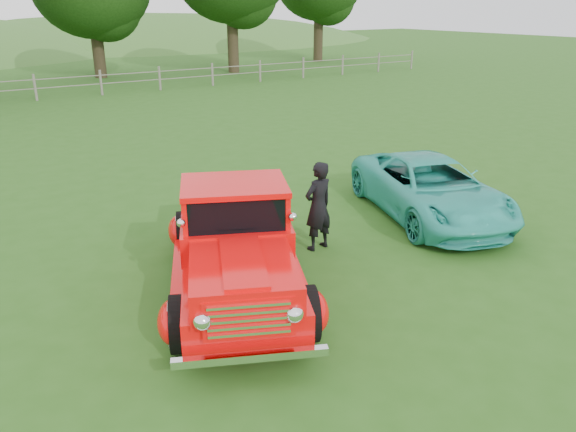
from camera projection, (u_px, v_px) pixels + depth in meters
ground at (326, 292)px, 8.74m from camera, size 140.00×140.00×0.00m
fence_line at (35, 87)px, 25.65m from camera, size 48.00×0.12×1.20m
red_pickup at (236, 243)px, 8.52m from camera, size 3.69×5.26×1.78m
teal_sedan at (430, 188)px, 11.64m from camera, size 3.37×4.85×1.23m
man at (318, 206)px, 10.01m from camera, size 0.64×0.46×1.64m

